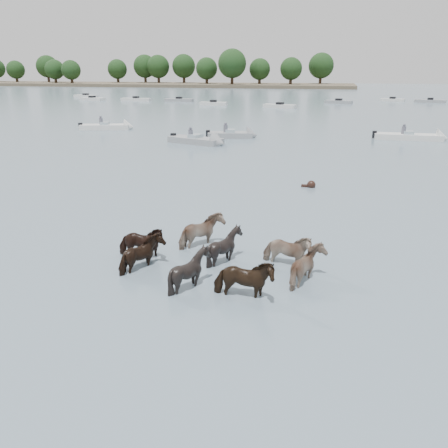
# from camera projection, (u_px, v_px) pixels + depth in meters

# --- Properties ---
(ground) EXTENTS (400.00, 400.00, 0.00)m
(ground) POSITION_uv_depth(u_px,v_px,m) (169.00, 295.00, 11.80)
(ground) COLOR #4E6370
(ground) RESTS_ON ground
(shoreline) EXTENTS (160.00, 30.00, 1.00)m
(shoreline) POSITION_uv_depth(u_px,v_px,m) (132.00, 84.00, 164.89)
(shoreline) COLOR #4C4233
(shoreline) RESTS_ON ground
(pony_herd) EXTENTS (6.72, 4.43, 1.38)m
(pony_herd) POSITION_uv_depth(u_px,v_px,m) (216.00, 257.00, 13.22)
(pony_herd) COLOR black
(pony_herd) RESTS_ON ground
(swimming_pony) EXTENTS (0.72, 0.44, 0.44)m
(swimming_pony) POSITION_uv_depth(u_px,v_px,m) (310.00, 185.00, 22.61)
(swimming_pony) COLOR black
(swimming_pony) RESTS_ON ground
(motorboat_a) EXTENTS (4.60, 2.56, 1.92)m
(motorboat_a) POSITION_uv_depth(u_px,v_px,m) (238.00, 135.00, 39.03)
(motorboat_a) COLOR gray
(motorboat_a) RESTS_ON ground
(motorboat_b) EXTENTS (5.24, 3.10, 1.92)m
(motorboat_b) POSITION_uv_depth(u_px,v_px,m) (203.00, 141.00, 35.63)
(motorboat_b) COLOR gray
(motorboat_b) RESTS_ON ground
(motorboat_c) EXTENTS (6.12, 1.65, 1.92)m
(motorboat_c) POSITION_uv_depth(u_px,v_px,m) (418.00, 137.00, 37.79)
(motorboat_c) COLOR silver
(motorboat_c) RESTS_ON ground
(motorboat_f) EXTENTS (5.51, 3.06, 1.92)m
(motorboat_f) POSITION_uv_depth(u_px,v_px,m) (113.00, 127.00, 44.56)
(motorboat_f) COLOR silver
(motorboat_f) RESTS_ON ground
(distant_flotilla) EXTENTS (103.48, 27.07, 0.93)m
(distant_flotilla) POSITION_uv_depth(u_px,v_px,m) (300.00, 101.00, 81.47)
(distant_flotilla) COLOR silver
(distant_flotilla) RESTS_ON ground
(treeline) EXTENTS (146.12, 22.83, 12.30)m
(treeline) POSITION_uv_depth(u_px,v_px,m) (140.00, 67.00, 164.38)
(treeline) COLOR #382619
(treeline) RESTS_ON ground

